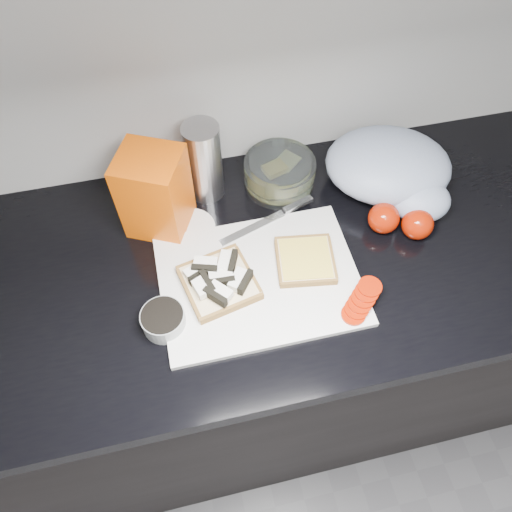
{
  "coord_description": "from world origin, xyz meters",
  "views": [
    {
      "loc": [
        -0.21,
        0.63,
        1.77
      ],
      "look_at": [
        -0.08,
        1.17,
        0.95
      ],
      "focal_mm": 35.0,
      "sensor_mm": 36.0,
      "label": 1
    }
  ],
  "objects_px": {
    "glass_bowl": "(279,173)",
    "steel_canister": "(204,162)",
    "cutting_board": "(259,280)",
    "bread_bag": "(155,193)"
  },
  "relations": [
    {
      "from": "cutting_board",
      "to": "bread_bag",
      "type": "distance_m",
      "value": 0.28
    },
    {
      "from": "steel_canister",
      "to": "glass_bowl",
      "type": "bearing_deg",
      "value": -4.7
    },
    {
      "from": "glass_bowl",
      "to": "steel_canister",
      "type": "bearing_deg",
      "value": 175.3
    },
    {
      "from": "cutting_board",
      "to": "steel_canister",
      "type": "bearing_deg",
      "value": 103.08
    },
    {
      "from": "cutting_board",
      "to": "glass_bowl",
      "type": "xyz_separation_m",
      "value": [
        0.11,
        0.25,
        0.03
      ]
    },
    {
      "from": "bread_bag",
      "to": "steel_canister",
      "type": "distance_m",
      "value": 0.13
    },
    {
      "from": "cutting_board",
      "to": "bread_bag",
      "type": "height_order",
      "value": "bread_bag"
    },
    {
      "from": "glass_bowl",
      "to": "steel_canister",
      "type": "distance_m",
      "value": 0.18
    },
    {
      "from": "bread_bag",
      "to": "steel_canister",
      "type": "relative_size",
      "value": 1.03
    },
    {
      "from": "cutting_board",
      "to": "bread_bag",
      "type": "bearing_deg",
      "value": 131.3
    }
  ]
}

